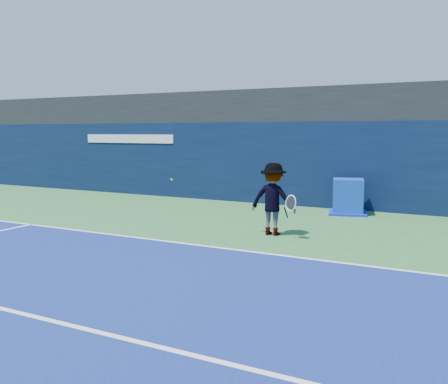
# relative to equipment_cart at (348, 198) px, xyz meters

# --- Properties ---
(ground) EXTENTS (80.00, 80.00, 0.00)m
(ground) POSITION_rel_equipment_cart_xyz_m (-2.52, -9.18, -0.52)
(ground) COLOR #316D35
(ground) RESTS_ON ground
(baseline) EXTENTS (24.00, 0.10, 0.01)m
(baseline) POSITION_rel_equipment_cart_xyz_m (-2.52, -6.18, -0.51)
(baseline) COLOR white
(baseline) RESTS_ON ground
(stadium_band) EXTENTS (36.00, 3.00, 1.20)m
(stadium_band) POSITION_rel_equipment_cart_xyz_m (-2.52, 2.32, 3.08)
(stadium_band) COLOR black
(stadium_band) RESTS_ON back_wall_assembly
(back_wall_assembly) EXTENTS (36.00, 1.03, 3.00)m
(back_wall_assembly) POSITION_rel_equipment_cart_xyz_m (-2.53, 1.32, 0.98)
(back_wall_assembly) COLOR #091634
(back_wall_assembly) RESTS_ON ground
(equipment_cart) EXTENTS (1.44, 1.44, 1.13)m
(equipment_cart) POSITION_rel_equipment_cart_xyz_m (0.00, 0.00, 0.00)
(equipment_cart) COLOR #0C35B4
(equipment_cart) RESTS_ON ground
(tennis_player) EXTENTS (1.37, 0.75, 1.86)m
(tennis_player) POSITION_rel_equipment_cart_xyz_m (-0.89, -4.19, 0.41)
(tennis_player) COLOR silver
(tennis_player) RESTS_ON ground
(tennis_ball) EXTENTS (0.06, 0.06, 0.06)m
(tennis_ball) POSITION_rel_equipment_cart_xyz_m (-4.79, -3.04, 0.65)
(tennis_ball) COLOR #CCF01A
(tennis_ball) RESTS_ON ground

